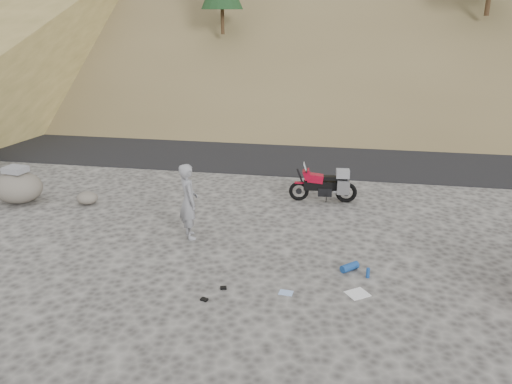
% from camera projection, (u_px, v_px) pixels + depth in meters
% --- Properties ---
extents(ground, '(140.00, 140.00, 0.00)m').
position_uv_depth(ground, '(252.00, 249.00, 11.65)').
color(ground, '#3F3C3A').
rests_on(ground, ground).
extents(road, '(120.00, 7.00, 0.05)m').
position_uv_depth(road, '(293.00, 150.00, 19.98)').
color(road, black).
rests_on(road, ground).
extents(motorcycle, '(1.97, 0.66, 1.17)m').
position_uv_depth(motorcycle, '(326.00, 185.00, 14.40)').
color(motorcycle, black).
rests_on(motorcycle, ground).
extents(man, '(0.73, 0.81, 1.87)m').
position_uv_depth(man, '(190.00, 237.00, 12.29)').
color(man, gray).
rests_on(man, ground).
extents(boulder, '(1.73, 1.61, 1.09)m').
position_uv_depth(boulder, '(18.00, 187.00, 14.36)').
color(boulder, '#534E47').
rests_on(boulder, ground).
extents(small_rock, '(0.70, 0.66, 0.36)m').
position_uv_depth(small_rock, '(87.00, 198.00, 14.32)').
color(small_rock, '#534E47').
rests_on(small_rock, ground).
extents(gear_white_cloth, '(0.54, 0.53, 0.01)m').
position_uv_depth(gear_white_cloth, '(357.00, 294.00, 9.79)').
color(gear_white_cloth, white).
rests_on(gear_white_cloth, ground).
extents(gear_blue_mat, '(0.42, 0.41, 0.17)m').
position_uv_depth(gear_blue_mat, '(350.00, 267.00, 10.65)').
color(gear_blue_mat, navy).
rests_on(gear_blue_mat, ground).
extents(gear_bottle, '(0.09, 0.09, 0.21)m').
position_uv_depth(gear_bottle, '(368.00, 273.00, 10.37)').
color(gear_bottle, navy).
rests_on(gear_bottle, ground).
extents(gear_glove_a, '(0.16, 0.14, 0.04)m').
position_uv_depth(gear_glove_a, '(204.00, 299.00, 9.57)').
color(gear_glove_a, black).
rests_on(gear_glove_a, ground).
extents(gear_glove_b, '(0.15, 0.13, 0.04)m').
position_uv_depth(gear_glove_b, '(223.00, 288.00, 9.97)').
color(gear_glove_b, black).
rests_on(gear_glove_b, ground).
extents(gear_blue_cloth, '(0.29, 0.22, 0.01)m').
position_uv_depth(gear_blue_cloth, '(286.00, 293.00, 9.83)').
color(gear_blue_cloth, '#95B4E7').
rests_on(gear_blue_cloth, ground).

